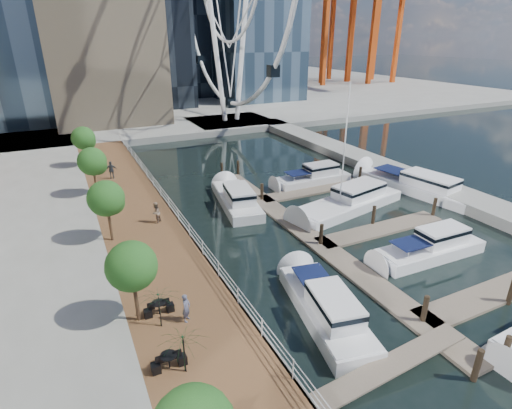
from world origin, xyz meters
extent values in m
plane|color=black|center=(0.00, 0.00, 0.00)|extent=(520.00, 520.00, 0.00)
cube|color=brown|center=(-9.00, 15.00, 0.50)|extent=(6.00, 60.00, 1.00)
cube|color=#595954|center=(-6.00, 15.00, 0.50)|extent=(0.25, 60.00, 1.00)
cube|color=gray|center=(0.00, 102.00, 0.50)|extent=(200.00, 114.00, 1.00)
cube|color=gray|center=(20.00, 20.00, 0.50)|extent=(4.00, 60.00, 1.00)
cube|color=gray|center=(14.00, 52.00, 0.50)|extent=(14.00, 12.00, 1.00)
cube|color=#6D6051|center=(3.00, 10.00, 0.10)|extent=(2.00, 32.00, 0.20)
cube|color=#6D6051|center=(9.00, -2.00, 0.10)|extent=(12.00, 2.00, 0.20)
cube|color=#6D6051|center=(9.00, 8.00, 0.10)|extent=(12.00, 2.00, 0.20)
cube|color=#6D6051|center=(9.00, 18.00, 0.10)|extent=(12.00, 2.00, 0.20)
cylinder|color=white|center=(11.50, 52.00, 14.00)|extent=(0.80, 0.80, 26.00)
cylinder|color=white|center=(16.50, 52.00, 14.00)|extent=(0.80, 0.80, 26.00)
cylinder|color=#3F2B1C|center=(-11.40, 4.00, 2.20)|extent=(0.20, 0.20, 2.40)
sphere|color=#265B1E|center=(-11.40, 4.00, 4.30)|extent=(2.60, 2.60, 2.60)
cylinder|color=#3F2B1C|center=(-11.40, 14.00, 2.20)|extent=(0.20, 0.20, 2.40)
sphere|color=#265B1E|center=(-11.40, 14.00, 4.30)|extent=(2.60, 2.60, 2.60)
cylinder|color=#3F2B1C|center=(-11.40, 24.00, 2.20)|extent=(0.20, 0.20, 2.40)
sphere|color=#265B1E|center=(-11.40, 24.00, 4.30)|extent=(2.60, 2.60, 2.60)
cylinder|color=#3F2B1C|center=(-11.40, 34.00, 2.20)|extent=(0.20, 0.20, 2.40)
sphere|color=#265B1E|center=(-11.40, 34.00, 4.30)|extent=(2.60, 2.60, 2.60)
imported|color=#51546D|center=(-9.11, 2.81, 1.81)|extent=(0.68, 0.70, 1.62)
imported|color=#826B5A|center=(-7.76, 15.52, 1.87)|extent=(1.06, 1.06, 1.73)
imported|color=#30353C|center=(-9.45, 28.28, 1.95)|extent=(1.17, 0.65, 1.89)
imported|color=#0F371A|center=(-10.19, -0.54, 2.03)|extent=(2.68, 2.72, 2.06)
imported|color=#0F3921|center=(-10.45, 2.96, 2.04)|extent=(2.40, 2.45, 2.07)
camera|label=1|loc=(-13.32, -14.10, 14.90)|focal=28.00mm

